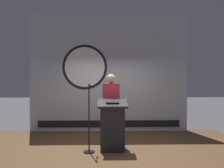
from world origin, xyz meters
TOP-DOWN VIEW (x-y plane):
  - ground_plane at (0.00, 0.00)m, footprint 40.00×40.00m
  - stage_platform at (0.00, 0.00)m, footprint 6.40×4.00m
  - banner_display at (-0.02, 1.85)m, footprint 4.68×0.12m
  - podium at (0.05, -0.24)m, footprint 0.64×0.50m
  - speaker_person at (0.03, 0.24)m, footprint 0.40×0.26m
  - microphone_stand at (-0.45, -0.35)m, footprint 0.24×0.47m

SIDE VIEW (x-z plane):
  - ground_plane at x=0.00m, z-range 0.00..0.00m
  - stage_platform at x=0.00m, z-range 0.00..0.30m
  - microphone_stand at x=-0.45m, z-range 0.08..1.53m
  - podium at x=0.05m, z-range 0.28..1.39m
  - speaker_person at x=0.03m, z-range 0.32..1.98m
  - banner_display at x=-0.02m, z-range 0.29..3.73m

